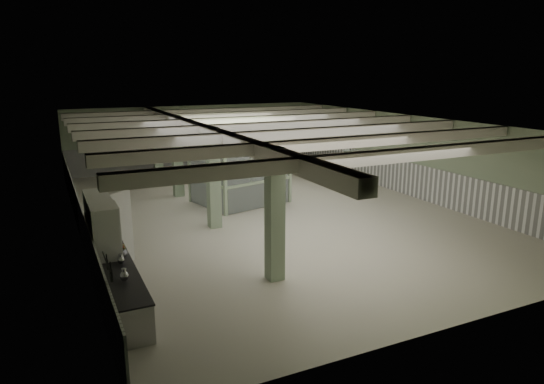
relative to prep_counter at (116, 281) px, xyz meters
name	(u,v)px	position (x,y,z in m)	size (l,w,h in m)	color
floor	(266,211)	(6.54, 5.41, -0.46)	(20.00, 20.00, 0.00)	beige
ceiling	(266,122)	(6.54, 5.41, 3.14)	(14.00, 20.00, 0.02)	white
wall_back	(193,137)	(6.54, 15.41, 1.34)	(14.00, 0.02, 3.60)	#98A785
wall_front	(463,250)	(6.54, -4.59, 1.34)	(14.00, 0.02, 3.60)	#98A785
wall_left	(75,185)	(-0.46, 5.41, 1.34)	(0.02, 20.00, 3.60)	#98A785
wall_right	(406,155)	(13.54, 5.41, 1.34)	(0.02, 20.00, 3.60)	#98A785
wainscot_left	(79,215)	(-0.43, 5.41, 0.29)	(0.05, 19.90, 1.50)	white
wainscot_right	(404,177)	(13.52, 5.41, 0.29)	(0.05, 19.90, 1.50)	white
wainscot_back	(194,155)	(6.54, 15.39, 0.29)	(13.90, 0.05, 1.50)	white
girder	(203,131)	(4.04, 5.41, 2.92)	(0.45, 19.90, 0.40)	white
beam_a	(391,156)	(6.54, -2.09, 2.96)	(13.90, 0.35, 0.32)	white
beam_b	(337,143)	(6.54, 0.41, 2.96)	(13.90, 0.35, 0.32)	white
beam_c	(296,134)	(6.54, 2.91, 2.96)	(13.90, 0.35, 0.32)	white
beam_d	(266,126)	(6.54, 5.41, 2.96)	(13.90, 0.35, 0.32)	white
beam_e	(241,120)	(6.54, 7.91, 2.96)	(13.90, 0.35, 0.32)	white
beam_f	(222,116)	(6.54, 10.41, 2.96)	(13.90, 0.35, 0.32)	white
beam_g	(206,112)	(6.54, 12.91, 2.96)	(13.90, 0.35, 0.32)	white
column_a	(275,215)	(4.04, -0.59, 1.34)	(0.42, 0.42, 3.60)	#9CB491
column_b	(213,178)	(4.04, 4.41, 1.34)	(0.42, 0.42, 3.60)	#9CB491
column_c	(177,157)	(4.04, 9.41, 1.34)	(0.42, 0.42, 3.60)	#9CB491
column_d	(157,145)	(4.04, 13.41, 1.34)	(0.42, 0.42, 3.60)	#9CB491
hook_rail	(106,262)	(-0.39, -2.19, 1.39)	(0.02, 0.02, 1.20)	black
pendant_front	(350,154)	(7.04, 0.41, 2.59)	(0.44, 0.44, 0.22)	#324332
pendant_mid	(272,134)	(7.04, 5.91, 2.59)	(0.44, 0.44, 0.22)	#324332
pendant_back	(228,122)	(7.04, 10.91, 2.59)	(0.44, 0.44, 0.22)	#324332
prep_counter	(116,281)	(0.00, 0.00, 0.00)	(0.88, 5.02, 0.91)	#ACACB0
pitcher_near	(124,275)	(0.06, -1.07, 0.58)	(0.20, 0.23, 0.29)	#ACACB0
pitcher_far	(121,259)	(0.15, -0.01, 0.56)	(0.17, 0.20, 0.25)	#ACACB0
veg_colander	(118,251)	(0.18, 0.64, 0.55)	(0.50, 0.50, 0.23)	#46454B
orange_bowl	(110,255)	(-0.03, 0.60, 0.48)	(0.23, 0.23, 0.08)	#B2B2B7
skillet_near	(111,275)	(-0.34, -2.36, 1.17)	(0.29, 0.29, 0.04)	black
skillet_far	(107,264)	(-0.34, -1.76, 1.17)	(0.24, 0.24, 0.03)	black
walkin_cooler	(103,238)	(-0.08, 1.41, 0.69)	(1.14, 2.50, 2.29)	silver
guard_booth	(239,158)	(6.16, 7.27, 1.44)	(4.14, 3.73, 2.86)	#ADC69E
filing_cabinet	(274,182)	(8.02, 7.76, 0.14)	(0.39, 0.56, 1.21)	#595B4C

